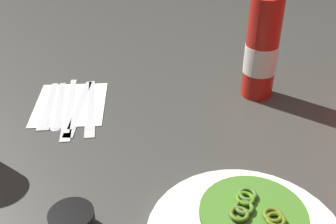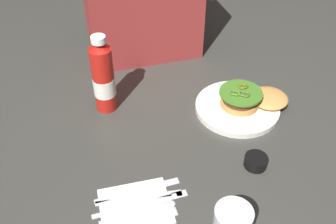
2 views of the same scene
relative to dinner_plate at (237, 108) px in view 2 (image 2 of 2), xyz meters
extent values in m
plane|color=#363632|center=(-0.09, -0.14, -0.01)|extent=(3.00, 3.00, 0.00)
cylinder|color=silver|center=(0.00, 0.00, 0.00)|extent=(0.24, 0.24, 0.02)
cylinder|color=#C68C46|center=(0.01, 0.00, 0.02)|extent=(0.11, 0.11, 0.02)
cylinder|color=#512D19|center=(0.01, 0.00, 0.03)|extent=(0.10, 0.10, 0.02)
cylinder|color=red|center=(0.01, 0.00, 0.05)|extent=(0.09, 0.09, 0.01)
cylinder|color=#3E7222|center=(0.01, 0.00, 0.05)|extent=(0.12, 0.12, 0.01)
torus|color=#436826|center=(0.00, -0.01, 0.06)|extent=(0.02, 0.02, 0.01)
torus|color=#58661C|center=(0.02, 0.02, 0.06)|extent=(0.02, 0.02, 0.01)
torus|color=#4A7C14|center=(-0.01, 0.00, 0.06)|extent=(0.02, 0.02, 0.01)
torus|color=#4D671C|center=(0.01, -0.02, 0.06)|extent=(0.02, 0.02, 0.01)
torus|color=#497029|center=(-0.02, 0.00, 0.06)|extent=(0.02, 0.02, 0.01)
torus|color=#506711|center=(0.02, 0.02, 0.06)|extent=(0.02, 0.02, 0.01)
ellipsoid|color=#C68C46|center=(0.09, -0.01, 0.02)|extent=(0.11, 0.11, 0.03)
cylinder|color=red|center=(-0.36, 0.12, 0.09)|extent=(0.06, 0.06, 0.20)
cone|color=red|center=(-0.36, 0.12, 0.20)|extent=(0.06, 0.06, 0.02)
cylinder|color=white|center=(-0.36, 0.12, 0.22)|extent=(0.04, 0.04, 0.02)
cylinder|color=white|center=(-0.36, 0.12, 0.07)|extent=(0.06, 0.06, 0.06)
cylinder|color=black|center=(-0.05, -0.21, 0.01)|extent=(0.06, 0.06, 0.03)
cube|color=white|center=(-0.36, -0.25, -0.01)|extent=(0.17, 0.14, 0.00)
cube|color=silver|center=(-0.36, -0.28, 0.00)|extent=(0.17, 0.01, 0.00)
cube|color=silver|center=(-0.29, -0.29, 0.00)|extent=(0.04, 0.02, 0.00)
cube|color=silver|center=(-0.36, -0.27, 0.00)|extent=(0.17, 0.02, 0.00)
ellipsoid|color=silver|center=(-0.29, -0.26, 0.00)|extent=(0.04, 0.03, 0.00)
cube|color=silver|center=(-0.36, -0.25, 0.00)|extent=(0.20, 0.02, 0.00)
cube|color=silver|center=(-0.28, -0.24, 0.00)|extent=(0.08, 0.02, 0.00)
cube|color=silver|center=(-0.36, -0.23, 0.00)|extent=(0.18, 0.03, 0.00)
cube|color=silver|center=(-0.29, -0.23, 0.00)|extent=(0.08, 0.03, 0.00)
cube|color=silver|center=(-0.36, -0.21, 0.00)|extent=(0.18, 0.02, 0.00)
cube|color=silver|center=(-0.29, -0.20, 0.00)|extent=(0.08, 0.02, 0.00)
cube|color=maroon|center=(-0.18, 0.38, 0.19)|extent=(0.37, 0.17, 0.40)
camera|label=1|loc=(0.32, -0.13, 0.40)|focal=43.50mm
camera|label=2|loc=(-0.44, -0.77, 0.72)|focal=41.03mm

